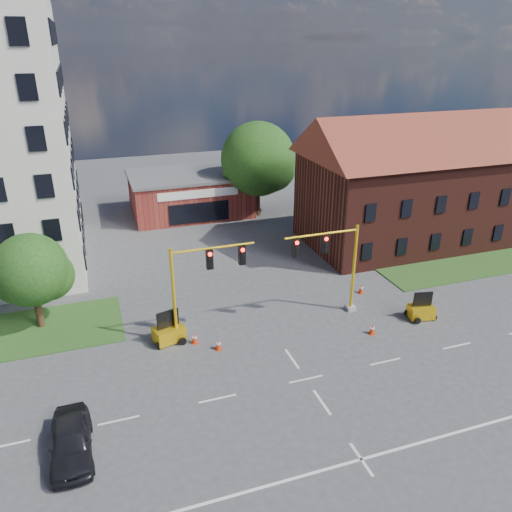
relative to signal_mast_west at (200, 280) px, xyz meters
name	(u,v)px	position (x,y,z in m)	size (l,w,h in m)	color
ground	(306,379)	(4.36, -6.00, -3.92)	(120.00, 120.00, 0.00)	#464649
grass_verge_ne	(464,268)	(22.36, 3.00, -3.88)	(14.00, 4.00, 0.08)	#305921
lane_markings	(331,415)	(4.36, -9.00, -3.91)	(60.00, 36.00, 0.01)	white
brick_shop	(190,193)	(4.36, 23.99, -1.76)	(12.40, 8.40, 4.30)	maroon
townhouse_row	(421,176)	(22.36, 10.00, 2.01)	(21.00, 11.00, 11.50)	#4B1D16
tree_large	(261,161)	(11.24, 21.08, 1.77)	(7.88, 7.50, 9.68)	#3B2215
tree_nw_front	(35,272)	(-9.41, 4.58, -0.04)	(4.81, 4.58, 6.35)	#3B2215
signal_mast_west	(200,280)	(0.00, 0.00, 0.00)	(5.30, 0.60, 6.20)	gray
signal_mast_east	(332,261)	(8.71, 0.00, 0.00)	(5.30, 0.60, 6.20)	gray
trailer_west	(169,332)	(-2.10, 0.12, -3.28)	(2.06, 1.64, 2.05)	yellow
trailer_east	(421,310)	(14.23, -2.49, -3.34)	(1.81, 1.38, 1.85)	yellow
cone_a	(195,338)	(-0.66, -0.57, -3.58)	(0.40, 0.40, 0.70)	red
cone_b	(218,345)	(0.54, -1.69, -3.58)	(0.40, 0.40, 0.70)	red
cone_c	(372,329)	(10.16, -3.14, -3.58)	(0.40, 0.40, 0.70)	red
cone_d	(361,289)	(12.29, 1.94, -3.58)	(0.40, 0.40, 0.70)	red
pickup_white	(373,238)	(17.82, 9.52, -3.18)	(2.46, 5.34, 1.49)	silver
sedan_dark	(71,441)	(-7.75, -7.54, -3.16)	(1.80, 4.48, 1.53)	black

